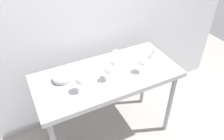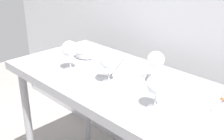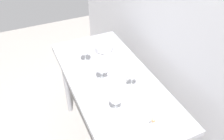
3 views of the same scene
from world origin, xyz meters
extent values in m
plane|color=gray|center=(0.00, 0.00, 0.00)|extent=(6.00, 6.00, 0.00)
cube|color=#B7B7BC|center=(0.00, 0.49, 1.30)|extent=(3.80, 0.04, 2.60)
cube|color=gray|center=(0.00, 0.00, 0.88)|extent=(1.40, 0.64, 0.04)
cube|color=gray|center=(0.00, -0.33, 0.88)|extent=(1.40, 0.01, 0.05)
cylinder|color=gray|center=(0.64, -0.26, 0.43)|extent=(0.05, 0.05, 0.86)
cylinder|color=gray|center=(-0.64, 0.26, 0.43)|extent=(0.05, 0.05, 0.86)
cylinder|color=gray|center=(0.64, 0.26, 0.43)|extent=(0.05, 0.05, 0.86)
cylinder|color=white|center=(-0.02, -0.08, 0.90)|extent=(0.07, 0.07, 0.00)
cylinder|color=white|center=(-0.02, -0.08, 0.94)|extent=(0.01, 0.01, 0.08)
sphere|color=white|center=(-0.02, -0.08, 1.02)|extent=(0.10, 0.10, 0.10)
cylinder|color=maroon|center=(-0.02, -0.08, 1.01)|extent=(0.07, 0.07, 0.02)
cylinder|color=white|center=(0.14, 0.09, 0.90)|extent=(0.07, 0.07, 0.00)
cylinder|color=white|center=(0.14, 0.09, 0.95)|extent=(0.01, 0.01, 0.08)
sphere|color=white|center=(0.14, 0.09, 1.03)|extent=(0.09, 0.09, 0.09)
cylinder|color=maroon|center=(0.14, 0.09, 1.01)|extent=(0.06, 0.06, 0.02)
cylinder|color=white|center=(0.31, -0.12, 0.90)|extent=(0.07, 0.07, 0.00)
cylinder|color=white|center=(0.31, -0.12, 0.94)|extent=(0.01, 0.01, 0.08)
sphere|color=white|center=(0.31, -0.12, 1.02)|extent=(0.09, 0.09, 0.09)
cylinder|color=maroon|center=(0.31, -0.12, 1.00)|extent=(0.06, 0.06, 0.02)
cylinder|color=white|center=(-0.30, -0.12, 0.90)|extent=(0.07, 0.07, 0.00)
cylinder|color=white|center=(-0.30, -0.12, 0.95)|extent=(0.01, 0.01, 0.08)
sphere|color=white|center=(-0.30, -0.12, 1.03)|extent=(0.09, 0.09, 0.09)
cylinder|color=maroon|center=(-0.30, -0.12, 1.01)|extent=(0.06, 0.06, 0.02)
cube|color=white|center=(-0.21, 0.05, 0.90)|extent=(0.29, 0.32, 0.01)
cube|color=white|center=(-0.04, 0.13, 0.90)|extent=(0.29, 0.32, 0.01)
cube|color=#3F3F47|center=(-0.13, 0.09, 0.90)|extent=(0.13, 0.23, 0.01)
cube|color=white|center=(0.31, 0.10, 0.90)|extent=(0.24, 0.29, 0.00)
cylinder|color=beige|center=(-0.41, 0.10, 0.90)|extent=(0.14, 0.14, 0.01)
cylinder|color=#B7B7BC|center=(-0.41, 0.10, 0.92)|extent=(0.16, 0.16, 0.04)
torus|color=#B7B7BC|center=(-0.41, 0.10, 0.94)|extent=(0.17, 0.17, 0.01)
cone|color=silver|center=(0.55, 0.02, 0.94)|extent=(0.10, 0.10, 0.08)
cylinder|color=#C17F4C|center=(0.55, 0.02, 0.99)|extent=(0.02, 0.02, 0.01)
cone|color=silver|center=(0.55, 0.02, 1.01)|extent=(0.02, 0.02, 0.04)
camera|label=1|loc=(-0.71, -1.51, 2.22)|focal=35.64mm
camera|label=2|loc=(0.98, -1.04, 1.56)|focal=46.83mm
camera|label=3|loc=(1.27, -0.58, 2.09)|focal=37.11mm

